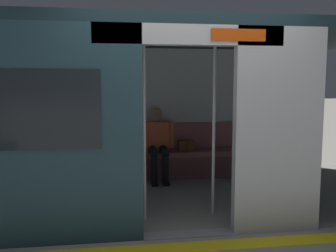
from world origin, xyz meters
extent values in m
plane|color=gray|center=(0.00, 0.00, 0.00)|extent=(60.00, 60.00, 0.00)
cube|color=yellow|center=(0.00, 0.30, 0.00)|extent=(8.00, 0.24, 0.01)
cube|color=#ADAFB5|center=(-0.96, 0.02, 1.09)|extent=(0.96, 0.12, 2.18)
cube|color=black|center=(-0.96, 0.03, 1.35)|extent=(0.53, 0.02, 0.55)
cube|color=#1E3842|center=(1.84, 0.00, 1.09)|extent=(2.72, 0.16, 2.18)
cube|color=black|center=(1.43, 0.09, 1.35)|extent=(1.10, 0.02, 0.76)
cube|color=#ADAFB5|center=(0.00, 0.00, 2.08)|extent=(1.92, 0.16, 0.20)
cube|color=#BF3F0C|center=(-0.48, 0.09, 2.08)|extent=(0.56, 0.02, 0.12)
cube|color=#15272E|center=(0.00, -1.35, 2.24)|extent=(6.40, 2.86, 0.12)
cube|color=gray|center=(0.00, -1.35, 0.00)|extent=(6.08, 2.70, 0.01)
cube|color=silver|center=(0.00, -2.70, 1.09)|extent=(6.08, 0.10, 2.18)
cube|color=#935156|center=(0.00, -2.64, 0.68)|extent=(3.52, 0.06, 0.45)
cube|color=white|center=(0.00, -1.35, 2.15)|extent=(4.48, 0.16, 0.03)
cube|color=gray|center=(0.00, 0.00, 0.01)|extent=(0.96, 0.19, 0.01)
cube|color=#935156|center=(0.00, -2.42, 0.41)|extent=(2.67, 0.44, 0.09)
cube|color=brown|center=(0.00, -2.22, 0.18)|extent=(2.67, 0.04, 0.37)
cube|color=#CC5933|center=(0.06, -2.40, 0.71)|extent=(0.38, 0.22, 0.50)
sphere|color=#8C664C|center=(0.06, -2.40, 1.05)|extent=(0.21, 0.21, 0.21)
sphere|color=#997F59|center=(0.06, -2.41, 1.09)|extent=(0.19, 0.19, 0.19)
cylinder|color=#CC5933|center=(-0.18, -2.37, 0.74)|extent=(0.08, 0.08, 0.44)
cylinder|color=#CC5933|center=(0.29, -2.37, 0.74)|extent=(0.08, 0.08, 0.44)
cylinder|color=black|center=(-0.03, -2.20, 0.51)|extent=(0.14, 0.40, 0.14)
cylinder|color=black|center=(0.15, -2.20, 0.51)|extent=(0.14, 0.40, 0.14)
cylinder|color=black|center=(-0.03, -2.00, 0.25)|extent=(0.10, 0.10, 0.42)
cylinder|color=black|center=(0.15, -2.00, 0.25)|extent=(0.10, 0.10, 0.42)
cube|color=black|center=(-0.03, -1.95, 0.03)|extent=(0.10, 0.22, 0.06)
cube|color=black|center=(0.15, -1.95, 0.03)|extent=(0.10, 0.22, 0.06)
cube|color=brown|center=(-0.44, -2.40, 0.54)|extent=(0.26, 0.14, 0.17)
cube|color=#472718|center=(-0.44, -2.32, 0.53)|extent=(0.02, 0.01, 0.14)
cube|color=#B22D2D|center=(0.36, -2.46, 0.47)|extent=(0.20, 0.25, 0.03)
cylinder|color=silver|center=(0.42, -0.49, 1.08)|extent=(0.04, 0.04, 2.16)
cylinder|color=silver|center=(-0.42, -0.57, 1.08)|extent=(0.04, 0.04, 2.16)
camera|label=1|loc=(0.76, 3.74, 1.61)|focal=40.01mm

